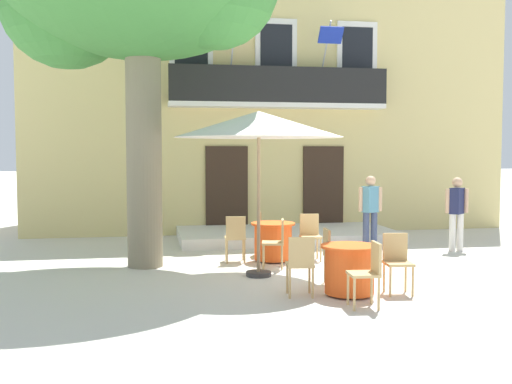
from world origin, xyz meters
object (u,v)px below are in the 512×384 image
cafe_table_near_tree (349,269)px  cafe_chair_middle_0 (277,240)px  cafe_chair_near_tree_3 (301,262)px  cafe_chair_near_tree_2 (333,252)px  pedestrian_near_entrance (457,210)px  cafe_chair_near_tree_1 (397,259)px  cafe_chair_near_tree_0 (369,270)px  pedestrian_mid_plaza (370,209)px  cafe_table_middle (273,241)px  cafe_chair_middle_1 (310,233)px  cafe_umbrella (259,125)px  cafe_chair_middle_2 (264,230)px  cafe_chair_middle_3 (235,235)px

cafe_table_near_tree → cafe_chair_middle_0: size_ratio=0.95×
cafe_chair_near_tree_3 → cafe_chair_middle_0: bearing=86.9°
cafe_table_near_tree → cafe_chair_near_tree_2: (-0.03, 0.75, 0.14)m
cafe_table_near_tree → pedestrian_near_entrance: bearing=44.5°
cafe_chair_near_tree_3 → cafe_chair_near_tree_1: bearing=-0.4°
cafe_chair_near_tree_0 → pedestrian_mid_plaza: (1.75, 4.63, 0.40)m
cafe_chair_near_tree_2 → cafe_chair_middle_0: same height
cafe_table_middle → cafe_chair_middle_1: (0.75, 0.02, 0.14)m
cafe_umbrella → cafe_chair_middle_1: bearing=47.7°
cafe_chair_near_tree_2 → cafe_umbrella: 2.50m
cafe_chair_near_tree_1 → cafe_chair_middle_2: (-1.34, 3.79, 0.00)m
cafe_table_middle → cafe_chair_middle_2: 0.77m
cafe_chair_middle_3 → pedestrian_mid_plaza: size_ratio=0.56×
cafe_chair_middle_2 → cafe_chair_middle_3: 1.05m
cafe_chair_near_tree_2 → cafe_chair_middle_0: size_ratio=1.00×
cafe_chair_near_tree_0 → cafe_chair_middle_1: (0.18, 3.81, 0.00)m
pedestrian_near_entrance → pedestrian_mid_plaza: pedestrian_mid_plaza is taller
cafe_chair_middle_2 → cafe_chair_middle_3: bearing=-133.0°
cafe_chair_near_tree_2 → cafe_table_middle: bearing=102.9°
cafe_table_middle → cafe_umbrella: (-0.55, -1.41, 2.22)m
cafe_chair_middle_0 → cafe_chair_middle_2: bearing=88.2°
cafe_chair_near_tree_1 → cafe_chair_near_tree_2: same height
cafe_table_near_tree → pedestrian_mid_plaza: size_ratio=0.53×
cafe_chair_near_tree_0 → cafe_table_middle: 3.84m
cafe_chair_near_tree_2 → cafe_chair_middle_2: size_ratio=1.00×
cafe_table_near_tree → cafe_chair_near_tree_3: (-0.75, 0.01, 0.14)m
pedestrian_near_entrance → cafe_chair_near_tree_3: bearing=-141.0°
cafe_chair_near_tree_1 → cafe_chair_middle_2: same height
cafe_chair_near_tree_2 → pedestrian_near_entrance: (3.64, 2.79, 0.37)m
cafe_table_middle → pedestrian_near_entrance: (4.16, 0.50, 0.51)m
cafe_chair_near_tree_1 → cafe_chair_middle_1: (-0.55, 3.06, 0.00)m
cafe_chair_near_tree_3 → cafe_umbrella: bearing=101.9°
cafe_table_middle → cafe_umbrella: 2.69m
cafe_chair_middle_0 → cafe_table_near_tree: bearing=-74.6°
cafe_table_near_tree → cafe_chair_middle_3: size_ratio=0.95×
cafe_chair_middle_1 → cafe_chair_middle_2: 1.08m
cafe_chair_middle_0 → cafe_chair_middle_1: same height
cafe_umbrella → cafe_table_middle: bearing=68.8°
cafe_umbrella → cafe_chair_middle_0: bearing=55.0°
cafe_chair_near_tree_0 → pedestrian_near_entrance: (3.59, 4.30, 0.37)m
cafe_chair_near_tree_1 → cafe_umbrella: bearing=138.6°
cafe_chair_near_tree_1 → cafe_chair_near_tree_2: size_ratio=1.00×
cafe_chair_near_tree_0 → cafe_chair_middle_3: same height
cafe_chair_near_tree_0 → cafe_chair_near_tree_1: bearing=45.9°
cafe_chair_near_tree_0 → cafe_chair_near_tree_3: (-0.78, 0.76, 0.00)m
cafe_chair_near_tree_1 → cafe_chair_near_tree_3: bearing=179.6°
cafe_chair_near_tree_2 → cafe_table_middle: size_ratio=1.05×
cafe_chair_middle_0 → cafe_chair_middle_1: (0.84, 0.77, 0.00)m
cafe_chair_near_tree_3 → pedestrian_mid_plaza: bearing=56.9°
cafe_chair_middle_0 → cafe_chair_middle_2: 1.50m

